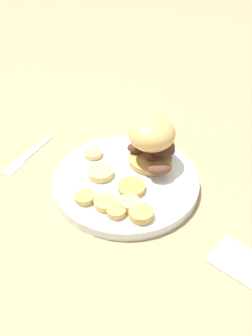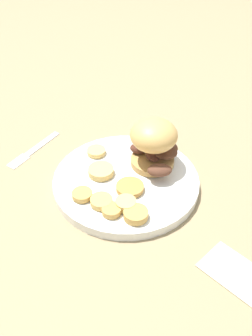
# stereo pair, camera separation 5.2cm
# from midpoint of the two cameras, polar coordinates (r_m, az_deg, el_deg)

# --- Properties ---
(ground_plane) EXTENTS (4.00, 4.00, 0.00)m
(ground_plane) POSITION_cam_midpoint_polar(r_m,az_deg,el_deg) (0.81, -1.85, -2.56)
(ground_plane) COLOR #937F5B
(dinner_plate) EXTENTS (0.30, 0.30, 0.02)m
(dinner_plate) POSITION_cam_midpoint_polar(r_m,az_deg,el_deg) (0.80, -1.87, -1.94)
(dinner_plate) COLOR white
(dinner_plate) RESTS_ON ground_plane
(sandwich) EXTENTS (0.12, 0.13, 0.10)m
(sandwich) POSITION_cam_midpoint_polar(r_m,az_deg,el_deg) (0.80, 2.11, 3.79)
(sandwich) COLOR tan
(sandwich) RESTS_ON dinner_plate
(potato_round_0) EXTENTS (0.05, 0.05, 0.01)m
(potato_round_0) POSITION_cam_midpoint_polar(r_m,az_deg,el_deg) (0.71, 0.08, -6.68)
(potato_round_0) COLOR tan
(potato_round_0) RESTS_ON dinner_plate
(potato_round_1) EXTENTS (0.05, 0.05, 0.01)m
(potato_round_1) POSITION_cam_midpoint_polar(r_m,az_deg,el_deg) (0.80, -5.60, -0.70)
(potato_round_1) COLOR #DBB766
(potato_round_1) RESTS_ON dinner_plate
(potato_round_2) EXTENTS (0.04, 0.04, 0.01)m
(potato_round_2) POSITION_cam_midpoint_polar(r_m,az_deg,el_deg) (0.75, -8.02, -4.28)
(potato_round_2) COLOR tan
(potato_round_2) RESTS_ON dinner_plate
(potato_round_3) EXTENTS (0.04, 0.04, 0.01)m
(potato_round_3) POSITION_cam_midpoint_polar(r_m,az_deg,el_deg) (0.72, -3.52, -6.32)
(potato_round_3) COLOR tan
(potato_round_3) RESTS_ON dinner_plate
(potato_round_4) EXTENTS (0.04, 0.04, 0.01)m
(potato_round_4) POSITION_cam_midpoint_polar(r_m,az_deg,el_deg) (0.74, -5.13, -5.09)
(potato_round_4) COLOR tan
(potato_round_4) RESTS_ON dinner_plate
(potato_round_5) EXTENTS (0.05, 0.05, 0.01)m
(potato_round_5) POSITION_cam_midpoint_polar(r_m,az_deg,el_deg) (0.77, -1.14, -2.86)
(potato_round_5) COLOR #BC8942
(potato_round_5) RESTS_ON dinner_plate
(potato_round_6) EXTENTS (0.04, 0.04, 0.01)m
(potato_round_6) POSITION_cam_midpoint_polar(r_m,az_deg,el_deg) (0.85, -6.71, 2.04)
(potato_round_6) COLOR #DBB766
(potato_round_6) RESTS_ON dinner_plate
(potato_round_7) EXTENTS (0.04, 0.04, 0.02)m
(potato_round_7) POSITION_cam_midpoint_polar(r_m,az_deg,el_deg) (0.73, -1.53, -5.24)
(potato_round_7) COLOR #DBB766
(potato_round_7) RESTS_ON dinner_plate
(fork) EXTENTS (0.15, 0.07, 0.00)m
(fork) POSITION_cam_midpoint_polar(r_m,az_deg,el_deg) (0.92, -15.61, 1.84)
(fork) COLOR silver
(fork) RESTS_ON ground_plane
(napkin) EXTENTS (0.08, 0.12, 0.01)m
(napkin) POSITION_cam_midpoint_polar(r_m,az_deg,el_deg) (0.70, 14.73, -13.39)
(napkin) COLOR beige
(napkin) RESTS_ON ground_plane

